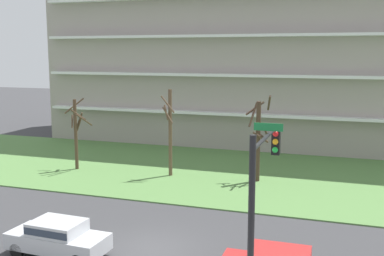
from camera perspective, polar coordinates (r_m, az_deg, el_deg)
The scene contains 8 objects.
ground at distance 22.08m, azimuth -4.97°, elevation -14.25°, with size 160.00×160.00×0.00m, color #38383A.
grass_lawn_strip at distance 34.67m, azimuth 4.38°, elevation -5.46°, with size 80.00×16.00×0.08m, color #547F42.
apartment_building at distance 48.10m, azimuth 9.00°, elevation 10.69°, with size 41.28×14.63×20.33m.
tree_far_left at distance 36.15m, azimuth -13.76°, elevation -0.29°, with size 2.07×2.05×5.37m.
tree_left at distance 33.18m, azimuth -2.68°, elevation -0.35°, with size 1.03×0.66×6.22m.
tree_center at distance 32.07m, azimuth 8.04°, elevation -1.07°, with size 1.85×1.75×6.00m.
sedan_silver_near_left at distance 21.75m, azimuth -15.89°, elevation -12.48°, with size 4.46×1.96×1.57m.
traffic_signal_mast at distance 14.20m, azimuth 8.32°, elevation -8.53°, with size 0.90×4.42×6.63m.
Camera 1 is at (8.23, -18.53, 8.74)m, focal length 44.23 mm.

